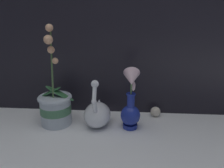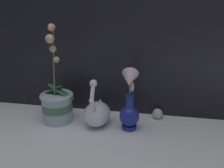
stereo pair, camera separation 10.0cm
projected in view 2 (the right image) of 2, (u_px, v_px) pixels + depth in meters
The scene contains 5 objects.
ground_plane at pixel (99, 136), 0.95m from camera, with size 2.80×2.80×0.00m, color white.
orchid_potted_plant at pixel (57, 103), 1.06m from camera, with size 0.19×0.16×0.47m.
swan_figurine at pixel (97, 112), 1.03m from camera, with size 0.13×0.20×0.24m.
blue_vase at pixel (129, 106), 0.97m from camera, with size 0.09×0.13×0.30m.
glass_sphere at pixel (158, 114), 1.10m from camera, with size 0.05×0.05×0.05m.
Camera 2 is at (0.21, -0.81, 0.51)m, focal length 35.00 mm.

